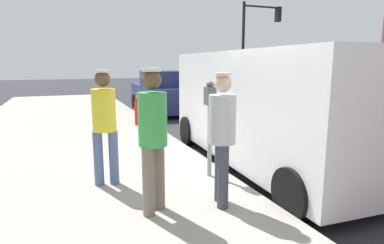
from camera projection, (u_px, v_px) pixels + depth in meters
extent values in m
plane|color=#2D2D33|center=(309.00, 190.00, 5.06)|extent=(80.00, 80.00, 0.00)
cube|color=#9E998E|center=(69.00, 226.00, 3.79)|extent=(5.00, 32.00, 0.15)
cylinder|color=gray|center=(210.00, 141.00, 5.17)|extent=(0.07, 0.07, 1.15)
cube|color=#4C4C51|center=(210.00, 96.00, 5.04)|extent=(0.14, 0.18, 0.28)
sphere|color=#47474C|center=(210.00, 85.00, 5.01)|extent=(0.12, 0.12, 0.12)
cylinder|color=#383D47|center=(223.00, 177.00, 4.03)|extent=(0.14, 0.14, 0.81)
cylinder|color=#383D47|center=(220.00, 171.00, 4.24)|extent=(0.14, 0.14, 0.81)
cylinder|color=#B7B7B7|center=(222.00, 119.00, 4.01)|extent=(0.34, 0.34, 0.60)
sphere|color=beige|center=(223.00, 83.00, 3.93)|extent=(0.22, 0.22, 0.22)
cylinder|color=silver|center=(223.00, 74.00, 3.91)|extent=(0.21, 0.21, 0.04)
cylinder|color=#726656|center=(148.00, 182.00, 3.82)|extent=(0.14, 0.14, 0.83)
cylinder|color=#726656|center=(159.00, 176.00, 4.01)|extent=(0.14, 0.14, 0.83)
cylinder|color=green|center=(153.00, 119.00, 3.79)|extent=(0.34, 0.34, 0.63)
sphere|color=brown|center=(152.00, 80.00, 3.71)|extent=(0.23, 0.23, 0.23)
cylinder|color=silver|center=(151.00, 70.00, 3.69)|extent=(0.21, 0.21, 0.04)
cylinder|color=#4C608C|center=(98.00, 158.00, 4.80)|extent=(0.14, 0.14, 0.82)
cylinder|color=#4C608C|center=(114.00, 157.00, 4.85)|extent=(0.14, 0.14, 0.82)
cylinder|color=yellow|center=(104.00, 110.00, 4.70)|extent=(0.34, 0.34, 0.61)
sphere|color=brown|center=(102.00, 79.00, 4.62)|extent=(0.22, 0.22, 0.22)
cylinder|color=silver|center=(102.00, 71.00, 4.60)|extent=(0.21, 0.21, 0.04)
cube|color=white|center=(271.00, 105.00, 6.11)|extent=(2.20, 5.27, 1.96)
cube|color=black|center=(218.00, 78.00, 8.32)|extent=(1.84, 0.15, 0.88)
cylinder|color=black|center=(188.00, 131.00, 7.85)|extent=(0.25, 0.69, 0.68)
cylinder|color=black|center=(257.00, 126.00, 8.47)|extent=(0.25, 0.69, 0.68)
cylinder|color=black|center=(294.00, 194.00, 4.04)|extent=(0.25, 0.69, 0.68)
cube|color=navy|center=(163.00, 97.00, 13.21)|extent=(1.92, 4.44, 0.89)
cube|color=navy|center=(165.00, 78.00, 12.87)|extent=(1.64, 2.01, 0.60)
cylinder|color=black|center=(135.00, 101.00, 14.49)|extent=(0.23, 0.60, 0.60)
cylinder|color=black|center=(172.00, 99.00, 15.08)|extent=(0.23, 0.60, 0.60)
cylinder|color=black|center=(152.00, 111.00, 11.45)|extent=(0.23, 0.60, 0.60)
cylinder|color=black|center=(198.00, 108.00, 12.03)|extent=(0.23, 0.60, 0.60)
cylinder|color=black|center=(243.00, 51.00, 17.87)|extent=(0.16, 0.16, 5.20)
cylinder|color=black|center=(263.00, 7.00, 17.87)|extent=(2.40, 0.10, 0.10)
cube|color=black|center=(278.00, 14.00, 18.30)|extent=(0.24, 0.32, 0.80)
sphere|color=red|center=(276.00, 10.00, 18.41)|extent=(0.17, 0.17, 0.17)
sphere|color=yellow|center=(276.00, 15.00, 18.45)|extent=(0.17, 0.17, 0.17)
sphere|color=green|center=(276.00, 19.00, 18.50)|extent=(0.17, 0.17, 0.17)
cylinder|color=red|center=(139.00, 113.00, 9.55)|extent=(0.24, 0.24, 0.70)
sphere|color=red|center=(138.00, 99.00, 9.48)|extent=(0.20, 0.20, 0.20)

